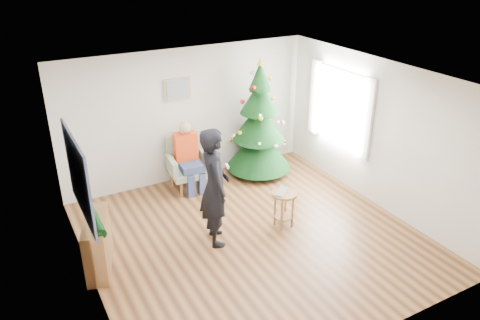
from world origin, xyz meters
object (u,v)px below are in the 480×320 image
standing_man (215,187)px  christmas_tree (259,123)px  stool (284,209)px  armchair (189,170)px  console (98,244)px

standing_man → christmas_tree: bearing=-32.6°
stool → standing_man: 1.34m
christmas_tree → armchair: 1.67m
armchair → console: size_ratio=1.01×
standing_man → console: 1.87m
christmas_tree → console: christmas_tree is taller
stool → armchair: (-0.83, 2.03, 0.05)m
standing_man → armchair: bearing=3.3°
christmas_tree → armchair: christmas_tree is taller
console → stool: bearing=10.4°
standing_man → console: size_ratio=1.91×
stool → armchair: armchair is taller
armchair → console: bearing=-135.8°
console → standing_man: bearing=11.3°
stool → armchair: 2.20m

